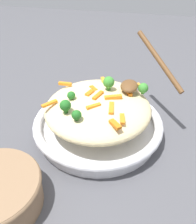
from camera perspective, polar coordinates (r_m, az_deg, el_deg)
name	(u,v)px	position (r m, az deg, el deg)	size (l,w,h in m)	color
ground_plane	(98,133)	(0.61, 0.00, -4.93)	(2.40, 2.40, 0.00)	#4C4C51
serving_bowl	(98,125)	(0.60, 0.00, -3.09)	(0.31, 0.31, 0.05)	silver
pasta_mound	(98,108)	(0.57, 0.00, 0.91)	(0.25, 0.24, 0.06)	beige
carrot_piece_0	(90,93)	(0.56, -1.92, 4.39)	(0.03, 0.01, 0.01)	orange
carrot_piece_1	(122,119)	(0.49, 5.61, -1.57)	(0.03, 0.01, 0.01)	orange
carrot_piece_2	(100,96)	(0.55, 0.45, 3.77)	(0.04, 0.01, 0.01)	orange
carrot_piece_3	(93,89)	(0.58, -1.06, 5.41)	(0.02, 0.01, 0.01)	orange
carrot_piece_4	(65,84)	(0.61, -7.57, 6.45)	(0.03, 0.01, 0.01)	orange
carrot_piece_5	(115,124)	(0.48, 3.96, -2.83)	(0.03, 0.01, 0.01)	orange
carrot_piece_6	(132,86)	(0.61, 7.92, 5.98)	(0.04, 0.01, 0.01)	orange
carrot_piece_7	(111,108)	(0.52, 3.09, 0.95)	(0.04, 0.01, 0.01)	orange
carrot_piece_8	(103,80)	(0.63, 1.18, 7.36)	(0.03, 0.01, 0.01)	orange
carrot_piece_9	(49,104)	(0.55, -11.10, 1.93)	(0.04, 0.01, 0.01)	orange
carrot_piece_10	(128,92)	(0.58, 6.95, 4.69)	(0.03, 0.01, 0.01)	orange
carrot_piece_11	(113,97)	(0.54, 3.51, 3.42)	(0.04, 0.01, 0.01)	orange
carrot_piece_12	(94,106)	(0.52, -1.02, 1.38)	(0.03, 0.01, 0.01)	orange
broccoli_floret_0	(143,88)	(0.58, 10.35, 5.41)	(0.02, 0.02, 0.03)	#377928
broccoli_floret_1	(77,115)	(0.49, -4.97, -0.70)	(0.02, 0.02, 0.02)	#205B1C
broccoli_floret_2	(109,82)	(0.57, 2.47, 6.81)	(0.03, 0.03, 0.03)	#377928
broccoli_floret_3	(71,95)	(0.55, -6.19, 3.80)	(0.02, 0.02, 0.02)	#205B1C
broccoli_floret_4	(65,106)	(0.51, -7.52, 1.45)	(0.02, 0.02, 0.03)	#205B1C
serving_spoon	(141,76)	(0.59, 9.97, 8.22)	(0.15, 0.14, 0.10)	brown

